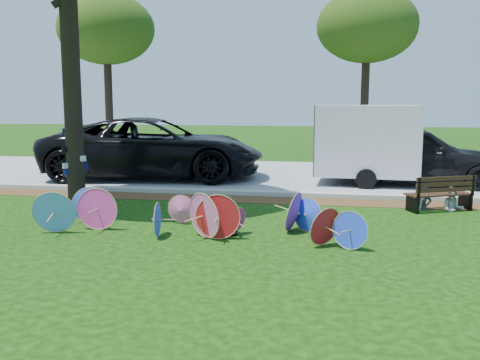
% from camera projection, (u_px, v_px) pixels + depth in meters
% --- Properties ---
extents(ground, '(90.00, 90.00, 0.00)m').
position_uv_depth(ground, '(194.00, 244.00, 9.74)').
color(ground, black).
rests_on(ground, ground).
extents(mulch_strip, '(90.00, 1.00, 0.01)m').
position_uv_depth(mulch_strip, '(237.00, 199.00, 14.12)').
color(mulch_strip, '#472D16').
rests_on(mulch_strip, ground).
extents(curb, '(90.00, 0.30, 0.12)m').
position_uv_depth(curb, '(242.00, 193.00, 14.79)').
color(curb, '#B7B5AD').
rests_on(curb, ground).
extents(street, '(90.00, 8.00, 0.01)m').
position_uv_depth(street, '(261.00, 174.00, 18.85)').
color(street, gray).
rests_on(street, ground).
extents(parasol_pile, '(6.51, 1.75, 0.90)m').
position_uv_depth(parasol_pile, '(195.00, 215.00, 10.41)').
color(parasol_pile, blue).
rests_on(parasol_pile, ground).
extents(black_van, '(7.62, 4.22, 2.02)m').
position_uv_depth(black_van, '(154.00, 148.00, 17.86)').
color(black_van, black).
rests_on(black_van, ground).
extents(dark_pickup, '(5.47, 2.36, 1.84)m').
position_uv_depth(dark_pickup, '(413.00, 155.00, 16.44)').
color(dark_pickup, black).
rests_on(dark_pickup, ground).
extents(cargo_trailer, '(3.17, 2.12, 2.74)m').
position_uv_depth(cargo_trailer, '(367.00, 140.00, 16.47)').
color(cargo_trailer, silver).
rests_on(cargo_trailer, ground).
extents(park_bench, '(1.72, 1.21, 0.84)m').
position_uv_depth(park_bench, '(438.00, 193.00, 12.66)').
color(park_bench, black).
rests_on(park_bench, ground).
extents(person_left, '(0.44, 0.29, 1.19)m').
position_uv_depth(person_left, '(423.00, 185.00, 12.74)').
color(person_left, '#3C4452').
rests_on(person_left, ground).
extents(person_right, '(0.53, 0.41, 1.08)m').
position_uv_depth(person_right, '(454.00, 188.00, 12.63)').
color(person_right, silver).
rests_on(person_right, ground).
extents(bg_trees, '(23.61, 5.38, 7.40)m').
position_uv_depth(bg_trees, '(335.00, 26.00, 23.21)').
color(bg_trees, black).
rests_on(bg_trees, ground).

